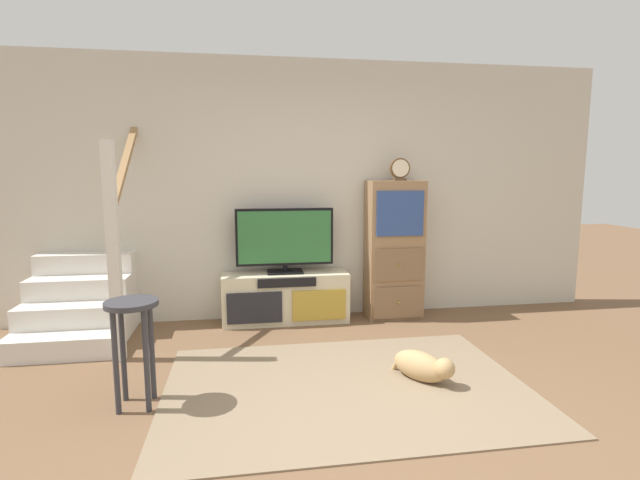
% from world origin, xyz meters
% --- Properties ---
extents(ground_plane, '(20.00, 20.00, 0.00)m').
position_xyz_m(ground_plane, '(0.00, 0.00, 0.00)').
color(ground_plane, brown).
extents(back_wall, '(6.40, 0.12, 2.70)m').
position_xyz_m(back_wall, '(0.00, 2.46, 1.35)').
color(back_wall, beige).
rests_on(back_wall, ground_plane).
extents(area_rug, '(2.60, 1.80, 0.01)m').
position_xyz_m(area_rug, '(0.00, 0.60, 0.01)').
color(area_rug, '#847056').
rests_on(area_rug, ground_plane).
extents(media_console, '(1.29, 0.38, 0.52)m').
position_xyz_m(media_console, '(-0.30, 2.19, 0.26)').
color(media_console, beige).
rests_on(media_console, ground_plane).
extents(television, '(1.00, 0.22, 0.67)m').
position_xyz_m(television, '(-0.30, 2.22, 0.87)').
color(television, black).
rests_on(television, media_console).
extents(side_cabinet, '(0.58, 0.38, 1.46)m').
position_xyz_m(side_cabinet, '(0.86, 2.20, 0.73)').
color(side_cabinet, '#93704C').
rests_on(side_cabinet, ground_plane).
extents(desk_clock, '(0.21, 0.08, 0.23)m').
position_xyz_m(desk_clock, '(0.90, 2.19, 1.58)').
color(desk_clock, '#4C3823').
rests_on(desk_clock, side_cabinet).
extents(staircase, '(1.00, 1.36, 2.20)m').
position_xyz_m(staircase, '(-2.24, 2.20, 0.37)').
color(staircase, silver).
rests_on(staircase, ground_plane).
extents(bar_stool_near, '(0.34, 0.34, 0.72)m').
position_xyz_m(bar_stool_near, '(-1.44, 0.57, 0.54)').
color(bar_stool_near, '#333338').
rests_on(bar_stool_near, ground_plane).
extents(dog, '(0.42, 0.48, 0.23)m').
position_xyz_m(dog, '(0.58, 0.62, 0.12)').
color(dog, tan).
rests_on(dog, ground_plane).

